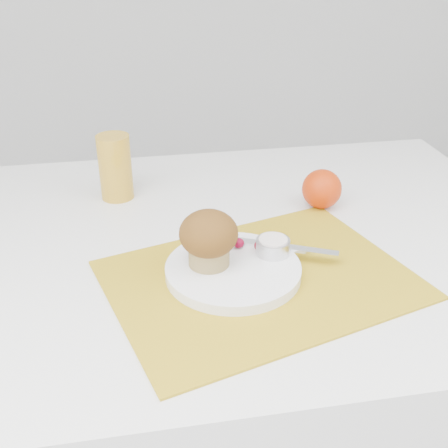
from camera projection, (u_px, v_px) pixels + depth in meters
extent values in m
cube|color=white|center=(212.00, 397.00, 1.15)|extent=(1.20, 0.80, 0.75)
cube|color=#BB961A|center=(260.00, 279.00, 0.86)|extent=(0.52, 0.44, 0.00)
cylinder|color=white|center=(233.00, 270.00, 0.86)|extent=(0.27, 0.27, 0.02)
cylinder|color=silver|center=(273.00, 246.00, 0.88)|extent=(0.07, 0.07, 0.02)
cylinder|color=white|center=(273.00, 240.00, 0.88)|extent=(0.05, 0.05, 0.01)
ellipsoid|color=#5A0217|center=(239.00, 243.00, 0.90)|extent=(0.02, 0.02, 0.02)
ellipsoid|color=#61020E|center=(261.00, 246.00, 0.89)|extent=(0.02, 0.02, 0.02)
cube|color=white|center=(277.00, 246.00, 0.90)|extent=(0.18, 0.10, 0.00)
sphere|color=red|center=(322.00, 189.00, 1.06)|extent=(0.08, 0.08, 0.08)
cylinder|color=gold|center=(115.00, 167.00, 1.08)|extent=(0.08, 0.08, 0.13)
cylinder|color=#A3894F|center=(209.00, 254.00, 0.85)|extent=(0.08, 0.08, 0.03)
ellipsoid|color=#3B210A|center=(209.00, 233.00, 0.84)|extent=(0.09, 0.09, 0.07)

